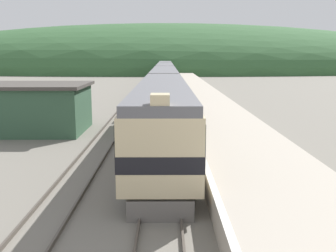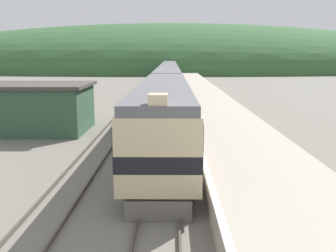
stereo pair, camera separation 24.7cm
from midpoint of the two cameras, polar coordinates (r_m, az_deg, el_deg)
track_main at (r=64.39m, az=0.21°, el=5.37°), size 1.52×180.00×0.16m
track_siding at (r=64.53m, az=-3.30°, el=5.36°), size 1.51×180.00×0.16m
platform at (r=44.63m, az=5.74°, el=3.65°), size 5.26×140.00×1.03m
distant_hills at (r=150.60m, az=0.38°, el=8.19°), size 219.81×98.91×33.54m
station_shed at (r=30.97m, az=-19.44°, el=2.58°), size 9.21×6.39×3.57m
express_train_lead_car at (r=23.57m, az=-0.29°, el=1.87°), size 3.03×21.91×4.38m
carriage_second at (r=46.99m, az=0.10°, el=6.09°), size 3.02×22.95×4.02m
carriage_third at (r=70.78m, az=0.24°, el=7.53°), size 3.02×22.95×4.02m
carriage_fourth at (r=94.59m, az=0.30°, el=8.24°), size 3.02×22.95×4.02m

